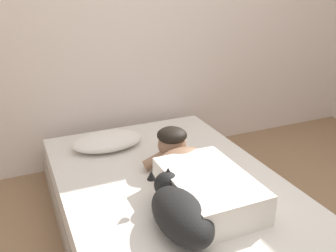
# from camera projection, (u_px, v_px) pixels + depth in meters

# --- Properties ---
(back_wall) EXTENTS (4.41, 0.12, 2.50)m
(back_wall) POSITION_uv_depth(u_px,v_px,m) (153.00, 12.00, 3.10)
(back_wall) COLOR silver
(back_wall) RESTS_ON ground
(bed) EXTENTS (1.38, 2.06, 0.35)m
(bed) POSITION_uv_depth(u_px,v_px,m) (173.00, 207.00, 2.38)
(bed) COLOR gray
(bed) RESTS_ON ground
(pillow) EXTENTS (0.52, 0.32, 0.11)m
(pillow) POSITION_uv_depth(u_px,v_px,m) (107.00, 141.00, 2.76)
(pillow) COLOR white
(pillow) RESTS_ON bed
(person_lying) EXTENTS (0.43, 0.92, 0.27)m
(person_lying) POSITION_uv_depth(u_px,v_px,m) (197.00, 176.00, 2.19)
(person_lying) COLOR silver
(person_lying) RESTS_ON bed
(dog) EXTENTS (0.26, 0.57, 0.21)m
(dog) POSITION_uv_depth(u_px,v_px,m) (179.00, 211.00, 1.87)
(dog) COLOR black
(dog) RESTS_ON bed
(coffee_cup) EXTENTS (0.12, 0.09, 0.07)m
(coffee_cup) POSITION_uv_depth(u_px,v_px,m) (168.00, 142.00, 2.78)
(coffee_cup) COLOR white
(coffee_cup) RESTS_ON bed
(cell_phone) EXTENTS (0.07, 0.14, 0.01)m
(cell_phone) POSITION_uv_depth(u_px,v_px,m) (163.00, 171.00, 2.45)
(cell_phone) COLOR black
(cell_phone) RESTS_ON bed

